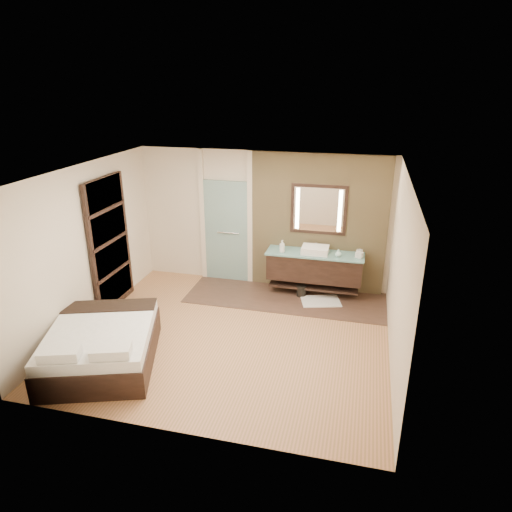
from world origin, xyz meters
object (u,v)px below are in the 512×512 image
(mirror_unit, at_px, (319,210))
(waste_bin, at_px, (301,291))
(vanity, at_px, (314,267))
(bed, at_px, (102,345))

(mirror_unit, relative_size, waste_bin, 4.70)
(vanity, relative_size, bed, 0.83)
(vanity, xyz_separation_m, mirror_unit, (0.00, 0.24, 1.07))
(bed, xyz_separation_m, waste_bin, (2.53, 2.91, -0.18))
(vanity, relative_size, waste_bin, 8.21)
(waste_bin, bearing_deg, vanity, 38.25)
(vanity, xyz_separation_m, bed, (-2.75, -3.07, -0.28))
(vanity, height_order, bed, vanity)
(mirror_unit, distance_m, bed, 4.51)
(bed, distance_m, waste_bin, 3.86)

